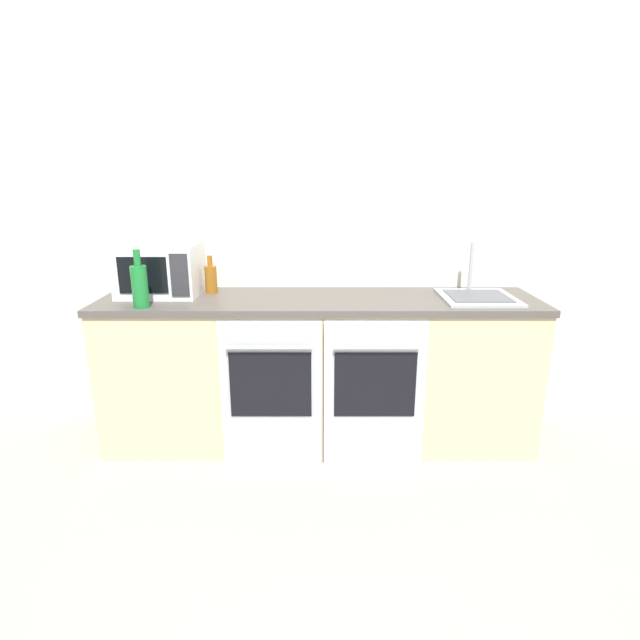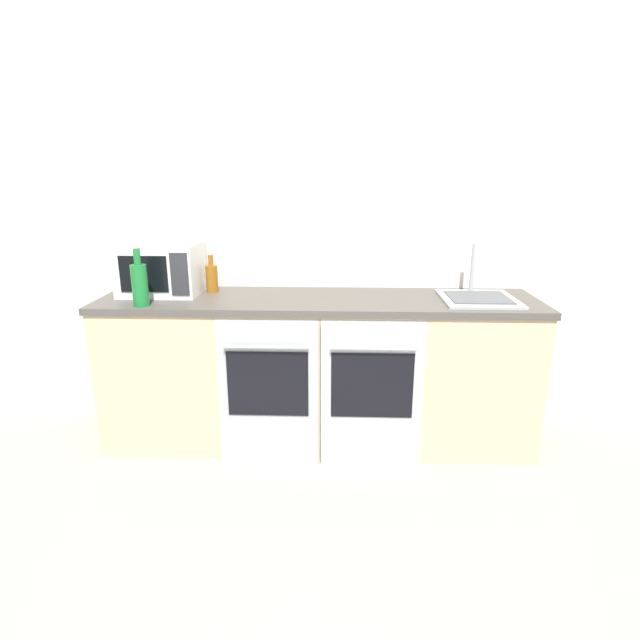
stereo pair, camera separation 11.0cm
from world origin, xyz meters
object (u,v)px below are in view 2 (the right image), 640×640
Objects in this scene: bottle_amber at (212,277)px; microwave at (162,268)px; oven_left at (268,393)px; oven_right at (372,395)px; bottle_green at (140,284)px; sink at (478,297)px.

microwave is at bearing -170.95° from bottle_amber.
oven_left is 0.82m from bottle_amber.
bottle_green is (-1.28, 0.09, 0.60)m from oven_right.
sink reaches higher than oven_right.
microwave is 1.89m from sink.
oven_left is 1.86× the size of microwave.
bottle_green is at bearing -93.20° from microwave.
oven_left is 1.97× the size of sink.
bottle_green reaches higher than oven_right.
bottle_green is 0.73× the size of sink.
bottle_green is at bearing 173.01° from oven_left.
oven_right is at bearing -17.31° from microwave.
oven_right is 1.20m from bottle_amber.
oven_left is at bearing -48.13° from bottle_amber.
sink is at bearing -3.18° from microwave.
bottle_amber is (0.29, 0.05, -0.06)m from microwave.
microwave is 0.30m from bottle_amber.
bottle_green is 1.38× the size of bottle_amber.
bottle_amber is at bearing 174.57° from sink.
microwave is 1.06× the size of sink.
oven_right is at bearing -154.98° from sink.
sink reaches higher than bottle_amber.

